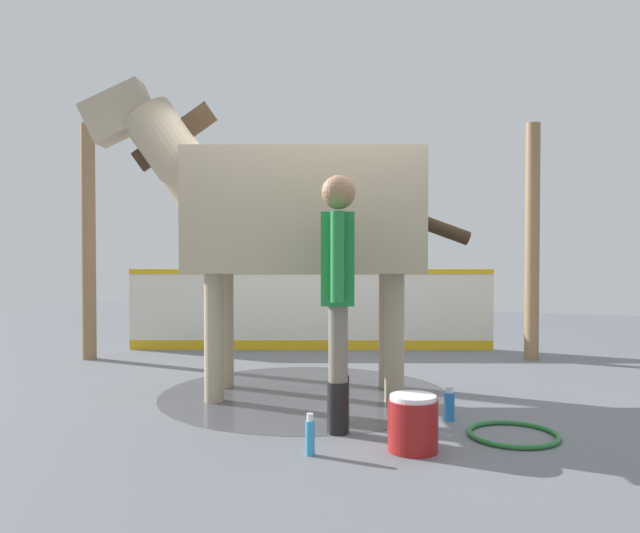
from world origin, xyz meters
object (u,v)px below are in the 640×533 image
bottle_shampoo (310,436)px  wash_bucket (413,423)px  handler (338,281)px  bottle_spray (449,405)px  hose_coil (513,434)px  horse (291,212)px

bottle_shampoo → wash_bucket: bearing=113.9°
handler → bottle_spray: (-0.43, 0.73, -0.91)m
bottle_spray → hose_coil: bearing=56.2°
bottle_shampoo → hose_coil: size_ratio=0.42×
horse → hose_coil: size_ratio=5.40×
horse → bottle_shampoo: bearing=97.1°
wash_bucket → hose_coil: bearing=128.4°
handler → bottle_spray: bearing=17.2°
hose_coil → wash_bucket: bearing=-51.6°
wash_bucket → bottle_spray: 0.79m
horse → bottle_spray: 2.07m
bottle_shampoo → bottle_spray: bearing=144.1°
wash_bucket → bottle_spray: size_ratio=1.39×
bottle_spray → handler: bearing=-59.5°
horse → bottle_shampoo: 2.19m
bottle_shampoo → hose_coil: bottle_shampoo is taller
handler → wash_bucket: (0.34, 0.57, -0.86)m
bottle_spray → hose_coil: (0.30, 0.44, -0.10)m
handler → bottle_shampoo: bearing=-105.2°
handler → bottle_shampoo: handler is taller
bottle_shampoo → horse: bearing=-157.0°
wash_bucket → hose_coil: wash_bucket is taller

